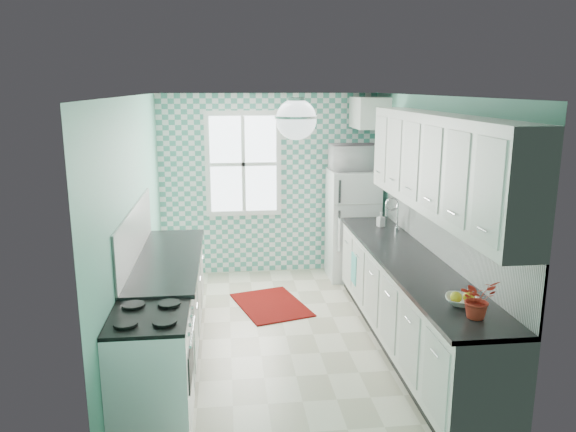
{
  "coord_description": "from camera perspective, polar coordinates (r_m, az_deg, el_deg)",
  "views": [
    {
      "loc": [
        -0.6,
        -5.49,
        2.59
      ],
      "look_at": [
        0.05,
        0.25,
        1.25
      ],
      "focal_mm": 35.0,
      "sensor_mm": 36.0,
      "label": 1
    }
  ],
  "objects": [
    {
      "name": "countertop_right",
      "position": [
        5.65,
        12.31,
        -4.45
      ],
      "size": [
        0.63,
        3.6,
        0.04
      ],
      "primitive_type": "cube",
      "color": "black",
      "rests_on": "base_cabinets_right"
    },
    {
      "name": "fruit_bowl",
      "position": [
        4.59,
        17.27,
        -8.21
      ],
      "size": [
        0.33,
        0.33,
        0.06
      ],
      "primitive_type": "imported",
      "rotation": [
        0.0,
        0.0,
        -0.4
      ],
      "color": "white",
      "rests_on": "countertop_right"
    },
    {
      "name": "dish_towel",
      "position": [
        6.71,
        6.71,
        -5.35
      ],
      "size": [
        0.02,
        0.24,
        0.36
      ],
      "primitive_type": "cube",
      "rotation": [
        0.0,
        0.0,
        0.0
      ],
      "color": "#6AB9A0",
      "rests_on": "base_cabinets_right"
    },
    {
      "name": "ceiling_light",
      "position": [
        4.74,
        0.84,
        9.82
      ],
      "size": [
        0.34,
        0.34,
        0.35
      ],
      "color": "silver",
      "rests_on": "ceiling"
    },
    {
      "name": "rug",
      "position": [
        6.88,
        -1.74,
        -9.01
      ],
      "size": [
        0.99,
        1.2,
        0.02
      ],
      "primitive_type": "cube",
      "rotation": [
        0.0,
        0.0,
        0.28
      ],
      "color": "maroon",
      "rests_on": "floor"
    },
    {
      "name": "backsplash_left",
      "position": [
        5.67,
        -15.27,
        -1.68
      ],
      "size": [
        0.02,
        2.15,
        0.51
      ],
      "primitive_type": "cube",
      "color": "white",
      "rests_on": "wall_left"
    },
    {
      "name": "upper_cabinet_fridge",
      "position": [
        7.57,
        8.22,
        10.36
      ],
      "size": [
        0.4,
        0.74,
        0.4
      ],
      "primitive_type": "cube",
      "color": "silver",
      "rests_on": "wall_right"
    },
    {
      "name": "potted_plant",
      "position": [
        4.34,
        18.69,
        -7.95
      ],
      "size": [
        0.32,
        0.3,
        0.29
      ],
      "primitive_type": "imported",
      "rotation": [
        0.0,
        0.0,
        0.32
      ],
      "color": "#AC0F0F",
      "rests_on": "countertop_right"
    },
    {
      "name": "ceiling",
      "position": [
        5.53,
        -0.23,
        12.22
      ],
      "size": [
        3.0,
        4.4,
        0.02
      ],
      "primitive_type": "cube",
      "color": "white",
      "rests_on": "wall_back"
    },
    {
      "name": "base_cabinets_left",
      "position": [
        5.86,
        -12.02,
        -8.68
      ],
      "size": [
        0.6,
        2.15,
        0.9
      ],
      "primitive_type": "cube",
      "color": "white",
      "rests_on": "floor"
    },
    {
      "name": "wall_back",
      "position": [
        7.84,
        -1.97,
        3.21
      ],
      "size": [
        3.0,
        0.02,
        2.5
      ],
      "primitive_type": "cube",
      "color": "#6DBCA4",
      "rests_on": "floor"
    },
    {
      "name": "floor",
      "position": [
        6.11,
        -0.21,
        -12.14
      ],
      "size": [
        3.0,
        4.4,
        0.02
      ],
      "primitive_type": "cube",
      "color": "beige",
      "rests_on": "ground"
    },
    {
      "name": "backsplash_right",
      "position": [
        5.68,
        15.34,
        -1.65
      ],
      "size": [
        0.02,
        3.6,
        0.51
      ],
      "primitive_type": "cube",
      "color": "white",
      "rests_on": "wall_right"
    },
    {
      "name": "wall_left",
      "position": [
        5.73,
        -15.41,
        -0.96
      ],
      "size": [
        0.02,
        4.4,
        2.5
      ],
      "primitive_type": "cube",
      "color": "#6DBCA4",
      "rests_on": "floor"
    },
    {
      "name": "wall_front",
      "position": [
        3.6,
        3.65,
        -8.87
      ],
      "size": [
        3.0,
        0.02,
        2.5
      ],
      "primitive_type": "cube",
      "color": "#6DBCA4",
      "rests_on": "floor"
    },
    {
      "name": "fridge",
      "position": [
        7.71,
        6.55,
        -0.85
      ],
      "size": [
        0.65,
        0.65,
        1.5
      ],
      "rotation": [
        0.0,
        0.0,
        -0.05
      ],
      "color": "white",
      "rests_on": "floor"
    },
    {
      "name": "base_cabinets_right",
      "position": [
        5.81,
        12.23,
        -8.87
      ],
      "size": [
        0.6,
        3.6,
        0.9
      ],
      "primitive_type": "cube",
      "color": "white",
      "rests_on": "floor"
    },
    {
      "name": "accent_wall",
      "position": [
        7.82,
        -1.96,
        3.19
      ],
      "size": [
        3.0,
        0.01,
        2.5
      ],
      "primitive_type": "cube",
      "color": "#4EA18F",
      "rests_on": "wall_back"
    },
    {
      "name": "wall_right",
      "position": [
        6.03,
        14.19,
        -0.18
      ],
      "size": [
        0.02,
        4.4,
        2.5
      ],
      "primitive_type": "cube",
      "color": "#6DBCA4",
      "rests_on": "floor"
    },
    {
      "name": "window",
      "position": [
        7.73,
        -4.56,
        5.28
      ],
      "size": [
        1.04,
        0.05,
        1.44
      ],
      "color": "white",
      "rests_on": "wall_back"
    },
    {
      "name": "sink",
      "position": [
        6.61,
        9.61,
        -1.66
      ],
      "size": [
        0.48,
        0.4,
        0.53
      ],
      "rotation": [
        0.0,
        0.0,
        -0.04
      ],
      "color": "silver",
      "rests_on": "countertop_right"
    },
    {
      "name": "upper_cabinets_right",
      "position": [
        5.31,
        15.05,
        5.13
      ],
      "size": [
        0.33,
        3.2,
        0.9
      ],
      "primitive_type": "cube",
      "color": "silver",
      "rests_on": "wall_right"
    },
    {
      "name": "soap_bottle",
      "position": [
        6.84,
        9.42,
        -0.34
      ],
      "size": [
        0.1,
        0.1,
        0.17
      ],
      "primitive_type": "imported",
      "rotation": [
        0.0,
        0.0,
        0.34
      ],
      "color": "#9CBFCB",
      "rests_on": "countertop_right"
    },
    {
      "name": "countertop_left",
      "position": [
        5.7,
        -12.09,
        -4.28
      ],
      "size": [
        0.63,
        2.15,
        0.04
      ],
      "primitive_type": "cube",
      "color": "black",
      "rests_on": "base_cabinets_left"
    },
    {
      "name": "microwave",
      "position": [
        7.54,
        6.73,
        5.94
      ],
      "size": [
        0.63,
        0.44,
        0.34
      ],
      "primitive_type": "imported",
      "rotation": [
        0.0,
        0.0,
        3.18
      ],
      "color": "white",
      "rests_on": "fridge"
    },
    {
      "name": "stove",
      "position": [
        4.59,
        -13.67,
        -14.84
      ],
      "size": [
        0.6,
        0.75,
        0.9
      ],
      "rotation": [
        0.0,
        0.0,
        0.07
      ],
      "color": "white",
      "rests_on": "floor"
    }
  ]
}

